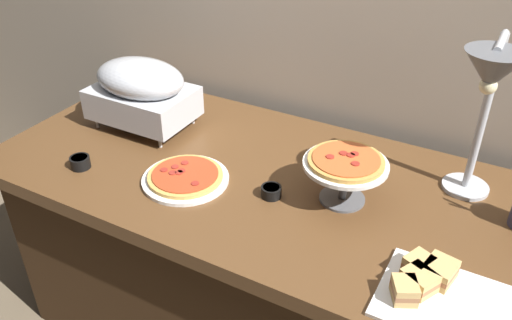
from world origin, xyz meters
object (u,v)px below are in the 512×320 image
at_px(chafing_dish, 141,90).
at_px(pizza_plate_front, 185,177).
at_px(sauce_cup_far, 271,191).
at_px(sandwich_platter, 435,289).
at_px(heat_lamp, 489,87).
at_px(sauce_cup_near, 80,162).
at_px(pizza_plate_center, 346,166).

distance_m(chafing_dish, pizza_plate_front, 0.43).
bearing_deg(sauce_cup_far, sandwich_platter, -17.67).
bearing_deg(heat_lamp, sandwich_platter, -87.42).
xyz_separation_m(chafing_dish, sandwich_platter, (1.14, -0.34, -0.12)).
relative_size(heat_lamp, sandwich_platter, 1.58).
distance_m(pizza_plate_front, sauce_cup_near, 0.36).
relative_size(sauce_cup_near, sauce_cup_far, 1.04).
relative_size(pizza_plate_center, sauce_cup_near, 3.83).
bearing_deg(heat_lamp, chafing_dish, -178.27).
xyz_separation_m(pizza_plate_front, pizza_plate_center, (0.47, 0.15, 0.11)).
height_order(chafing_dish, pizza_plate_center, chafing_dish).
distance_m(heat_lamp, pizza_plate_front, 0.91).
distance_m(heat_lamp, sandwich_platter, 0.52).
xyz_separation_m(pizza_plate_center, sauce_cup_near, (-0.81, -0.25, -0.10)).
bearing_deg(sandwich_platter, pizza_plate_front, 172.24).
bearing_deg(chafing_dish, sauce_cup_near, -90.54).
xyz_separation_m(pizza_plate_front, sauce_cup_far, (0.27, 0.06, 0.01)).
xyz_separation_m(sandwich_platter, sauce_cup_far, (-0.52, 0.17, -0.00)).
height_order(chafing_dish, pizza_plate_front, chafing_dish).
bearing_deg(heat_lamp, sauce_cup_near, -162.09).
bearing_deg(sauce_cup_far, pizza_plate_front, -168.07).
relative_size(chafing_dish, sauce_cup_near, 5.58).
relative_size(chafing_dish, pizza_plate_front, 1.32).
relative_size(chafing_dish, pizza_plate_center, 1.46).
xyz_separation_m(chafing_dish, heat_lamp, (1.12, 0.03, 0.25)).
relative_size(pizza_plate_center, sauce_cup_far, 3.98).
distance_m(heat_lamp, sauce_cup_near, 1.24).
bearing_deg(sauce_cup_near, pizza_plate_center, 16.93).
relative_size(heat_lamp, sauce_cup_far, 8.06).
distance_m(sauce_cup_near, sauce_cup_far, 0.64).
height_order(pizza_plate_front, sauce_cup_far, sauce_cup_far).
bearing_deg(sauce_cup_near, sandwich_platter, -0.35).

